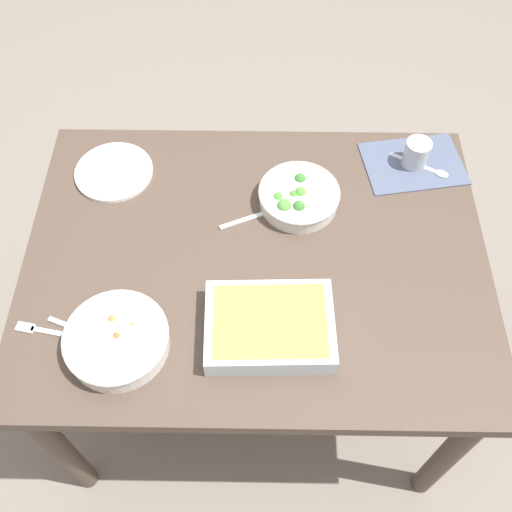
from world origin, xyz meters
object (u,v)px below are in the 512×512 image
Objects in this scene: baking_dish at (270,326)px; broccoli_bowl at (299,196)px; side_plate at (114,172)px; spoon_by_stew at (90,334)px; fork_on_table at (46,331)px; stew_bowl at (117,340)px; spoon_spare at (428,169)px; spoon_by_broccoli at (259,215)px; drink_cup at (416,155)px.

broccoli_bowl is at bearing 78.81° from baking_dish.
baking_dish is 1.39× the size of side_plate.
fork_on_table is at bearing 176.96° from spoon_by_stew.
stew_bowl is 0.98m from spoon_spare.
spoon_by_stew is 1.05× the size of spoon_spare.
side_plate reaches higher than spoon_by_broccoli.
spoon_by_stew is (-0.84, -0.55, -0.03)m from drink_cup.
broccoli_bowl is 0.73m from fork_on_table.
drink_cup is 0.39× the size of side_plate.
stew_bowl is 1.11× the size of side_plate.
drink_cup is 1.09m from fork_on_table.
fork_on_table is (-0.95, -0.55, -0.04)m from drink_cup.
spoon_spare is at bearing 18.90° from broccoli_bowl.
spoon_by_broccoli is at bearing 35.20° from fork_on_table.
spoon_by_stew is at bearing -148.69° from spoon_spare.
baking_dish reaches higher than fork_on_table.
spoon_spare is (0.45, 0.52, -0.03)m from baking_dish.
spoon_spare reaches higher than fork_on_table.
spoon_spare is at bearing 1.71° from side_plate.
fork_on_table is (-0.53, -0.01, -0.03)m from baking_dish.
broccoli_bowl reaches higher than spoon_by_stew.
stew_bowl is 0.80× the size of baking_dish.
fork_on_table is (-0.61, -0.40, -0.03)m from broccoli_bowl.
broccoli_bowl reaches higher than spoon_spare.
broccoli_bowl is at bearing 45.20° from stew_bowl.
baking_dish is at bearing -127.32° from drink_cup.
spoon_by_broccoli reaches higher than fork_on_table.
side_plate is (-0.44, 0.49, -0.03)m from baking_dish.
spoon_by_broccoli is at bearing 94.72° from baking_dish.
baking_dish reaches higher than spoon_by_broccoli.
fork_on_table is at bearing -179.27° from baking_dish.
stew_bowl is 0.19m from fork_on_table.
stew_bowl is at bearing -134.80° from broccoli_bowl.
baking_dish reaches higher than spoon_by_stew.
side_plate is 0.51m from spoon_by_stew.
drink_cup is at bearing 150.78° from spoon_spare.
side_plate is at bearing -178.29° from spoon_spare.
spoon_by_broccoli is (-0.44, -0.19, -0.03)m from drink_cup.
baking_dish reaches higher than side_plate.
spoon_by_broccoli and spoon_spare have the same top height.
spoon_spare is at bearing 49.13° from baking_dish.
side_plate reaches higher than spoon_by_stew.
side_plate is (-0.52, 0.10, -0.02)m from broccoli_bowl.
fork_on_table is (-0.98, -0.53, -0.00)m from spoon_spare.
drink_cup reaches higher than stew_bowl.
spoon_by_broccoli is at bearing -156.32° from drink_cup.
side_plate is at bearing 99.55° from stew_bowl.
broccoli_bowl is at bearing -10.99° from side_plate.
baking_dish is 1.89× the size of spoon_spare.
spoon_by_broccoli is at bearing 50.18° from stew_bowl.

